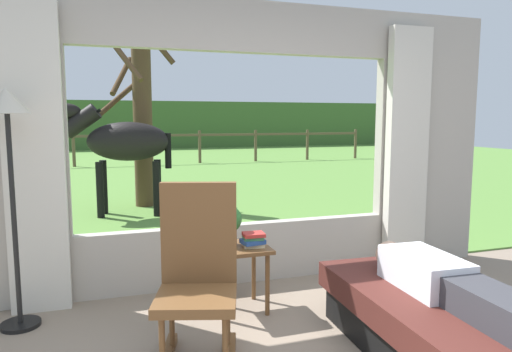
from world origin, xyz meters
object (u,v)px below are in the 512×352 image
object	(u,v)px
rocking_chair	(198,276)
side_table	(240,258)
pasture_tree	(141,117)
reclining_person	(446,282)
floor_lamp_left	(9,136)
horse	(123,142)
book_stack	(253,240)
recliner_sofa	(438,326)
potted_plant	(228,222)

from	to	relation	value
rocking_chair	side_table	xyz separation A→B (m)	(0.47, 0.66, -0.12)
rocking_chair	pasture_tree	world-z (taller)	pasture_tree
reclining_person	floor_lamp_left	distance (m)	3.07
floor_lamp_left	horse	xyz separation A→B (m)	(0.94, 3.82, -0.24)
floor_lamp_left	horse	size ratio (longest dim) A/B	0.95
rocking_chair	book_stack	distance (m)	0.82
side_table	pasture_tree	bearing A→B (deg)	94.20
side_table	book_stack	world-z (taller)	book_stack
recliner_sofa	book_stack	world-z (taller)	book_stack
book_stack	horse	xyz separation A→B (m)	(-0.77, 4.09, 0.58)
reclining_person	horse	world-z (taller)	horse
reclining_person	book_stack	size ratio (longest dim) A/B	7.70
side_table	pasture_tree	size ratio (longest dim) A/B	0.15
floor_lamp_left	pasture_tree	distance (m)	4.70
recliner_sofa	reclining_person	xyz separation A→B (m)	(-0.00, -0.05, 0.30)
rocking_chair	horse	world-z (taller)	horse
side_table	reclining_person	bearing A→B (deg)	-51.06
reclining_person	floor_lamp_left	size ratio (longest dim) A/B	0.83
recliner_sofa	pasture_tree	bearing A→B (deg)	105.53
reclining_person	horse	size ratio (longest dim) A/B	0.79
reclining_person	potted_plant	xyz separation A→B (m)	(-1.04, 1.25, 0.18)
pasture_tree	side_table	bearing A→B (deg)	-85.80
rocking_chair	book_stack	bearing A→B (deg)	64.14
book_stack	recliner_sofa	bearing A→B (deg)	-51.08
recliner_sofa	side_table	xyz separation A→B (m)	(-0.96, 1.14, 0.21)
floor_lamp_left	pasture_tree	size ratio (longest dim) A/B	0.50
floor_lamp_left	horse	world-z (taller)	horse
reclining_person	side_table	distance (m)	1.53
recliner_sofa	reclining_person	world-z (taller)	reclining_person
book_stack	pasture_tree	size ratio (longest dim) A/B	0.05
book_stack	horse	bearing A→B (deg)	100.72
floor_lamp_left	horse	distance (m)	3.94
potted_plant	floor_lamp_left	distance (m)	1.70
potted_plant	side_table	bearing A→B (deg)	-36.87
rocking_chair	pasture_tree	xyz separation A→B (m)	(0.12, 5.39, 0.99)
pasture_tree	floor_lamp_left	bearing A→B (deg)	-105.74
book_stack	rocking_chair	bearing A→B (deg)	-132.87
side_table	book_stack	size ratio (longest dim) A/B	2.79
reclining_person	potted_plant	world-z (taller)	potted_plant
reclining_person	horse	distance (m)	5.51
recliner_sofa	floor_lamp_left	bearing A→B (deg)	155.27
recliner_sofa	rocking_chair	distance (m)	1.55
rocking_chair	book_stack	size ratio (longest dim) A/B	6.01
reclining_person	rocking_chair	xyz separation A→B (m)	(-1.43, 0.53, 0.02)
rocking_chair	book_stack	xyz separation A→B (m)	(0.56, 0.60, 0.03)
reclining_person	floor_lamp_left	xyz separation A→B (m)	(-2.58, 1.41, 0.88)
potted_plant	horse	world-z (taller)	horse
book_stack	reclining_person	bearing A→B (deg)	-52.34
rocking_chair	side_table	distance (m)	0.82
recliner_sofa	side_table	world-z (taller)	side_table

